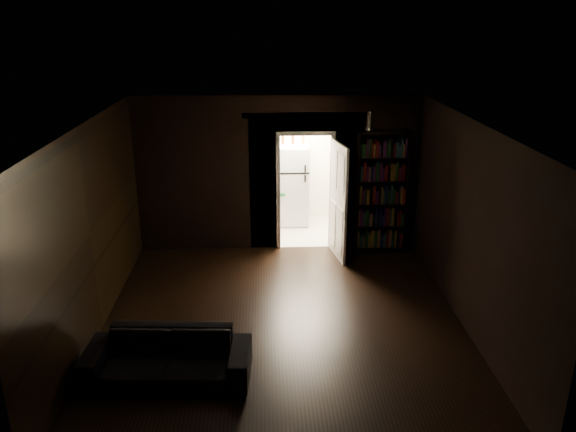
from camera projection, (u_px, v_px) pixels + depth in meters
name	position (u px, v px, depth m)	size (l,w,h in m)	color
ground	(283.00, 324.00, 7.85)	(5.50, 5.50, 0.00)	black
room_walls	(279.00, 187.00, 8.28)	(5.02, 5.61, 2.84)	black
kitchen_alcove	(301.00, 168.00, 11.10)	(2.20, 1.80, 2.60)	beige
sofa	(167.00, 351.00, 6.58)	(1.93, 0.84, 0.74)	black
bookshelf	(380.00, 192.00, 9.98)	(0.90, 0.32, 2.20)	black
refrigerator	(290.00, 184.00, 11.40)	(0.74, 0.68, 1.65)	white
door	(338.00, 202.00, 9.72)	(0.85, 0.05, 2.05)	white
figurine	(369.00, 121.00, 9.60)	(0.11, 0.11, 0.32)	silver
bottles	(293.00, 138.00, 11.08)	(0.66, 0.08, 0.27)	black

